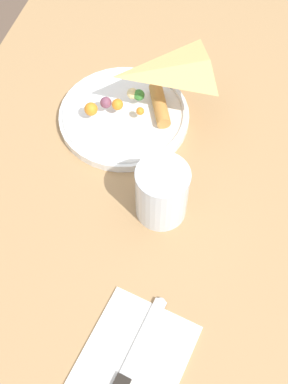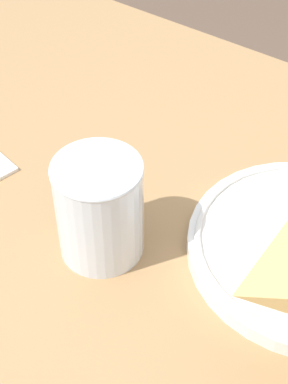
# 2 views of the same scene
# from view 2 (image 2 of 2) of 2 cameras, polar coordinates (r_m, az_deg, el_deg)

# --- Properties ---
(dining_table) EXTENTS (1.23, 0.65, 0.76)m
(dining_table) POSITION_cam_2_polar(r_m,az_deg,el_deg) (0.66, 7.81, -11.92)
(dining_table) COLOR #A87F51
(dining_table) RESTS_ON ground_plane
(milk_glass) EXTENTS (0.08, 0.08, 0.10)m
(milk_glass) POSITION_cam_2_polar(r_m,az_deg,el_deg) (0.53, -4.32, -1.93)
(milk_glass) COLOR white
(milk_glass) RESTS_ON dining_table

